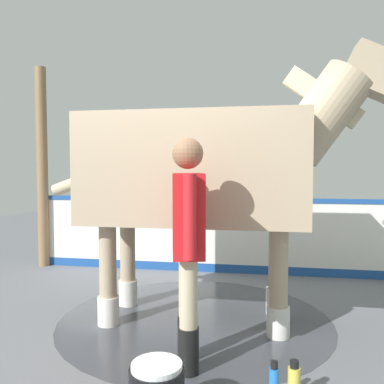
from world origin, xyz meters
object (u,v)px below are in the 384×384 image
at_px(horse, 207,170).
at_px(bottle_shampoo, 294,382).
at_px(handler, 188,236).
at_px(bottle_spray, 274,383).

bearing_deg(horse, bottle_shampoo, -59.71).
relative_size(handler, bottle_shampoo, 6.53).
relative_size(handler, bottle_spray, 6.53).
bearing_deg(bottle_shampoo, handler, 73.74).
height_order(bottle_shampoo, bottle_spray, same).
xyz_separation_m(bottle_shampoo, bottle_spray, (-0.05, 0.12, -0.00)).
bearing_deg(handler, bottle_spray, 137.23).
xyz_separation_m(handler, bottle_shampoo, (-0.23, -0.77, -0.86)).
distance_m(handler, bottle_spray, 1.11).
bearing_deg(bottle_shampoo, bottle_spray, 111.33).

